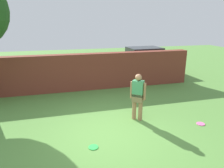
# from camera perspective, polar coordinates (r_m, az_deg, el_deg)

# --- Properties ---
(ground_plane) EXTENTS (40.00, 40.00, 0.00)m
(ground_plane) POSITION_cam_1_polar(r_m,az_deg,el_deg) (6.43, -1.03, -13.57)
(ground_plane) COLOR #568C3D
(brick_wall) EXTENTS (13.80, 0.50, 1.78)m
(brick_wall) POSITION_cam_1_polar(r_m,az_deg,el_deg) (10.13, -15.57, 2.76)
(brick_wall) COLOR brown
(brick_wall) RESTS_ON ground
(person) EXTENTS (0.44, 0.40, 1.62)m
(person) POSITION_cam_1_polar(r_m,az_deg,el_deg) (6.97, 7.15, -3.04)
(person) COLOR #9E704C
(person) RESTS_ON ground
(car) EXTENTS (4.26, 2.05, 1.72)m
(car) POSITION_cam_1_polar(r_m,az_deg,el_deg) (13.20, 8.81, 6.27)
(car) COLOR #A51111
(car) RESTS_ON ground
(frisbee_pink) EXTENTS (0.27, 0.27, 0.02)m
(frisbee_pink) POSITION_cam_1_polar(r_m,az_deg,el_deg) (7.55, 23.29, -10.08)
(frisbee_pink) COLOR pink
(frisbee_pink) RESTS_ON ground
(frisbee_green) EXTENTS (0.27, 0.27, 0.02)m
(frisbee_green) POSITION_cam_1_polar(r_m,az_deg,el_deg) (5.84, -5.18, -16.99)
(frisbee_green) COLOR green
(frisbee_green) RESTS_ON ground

